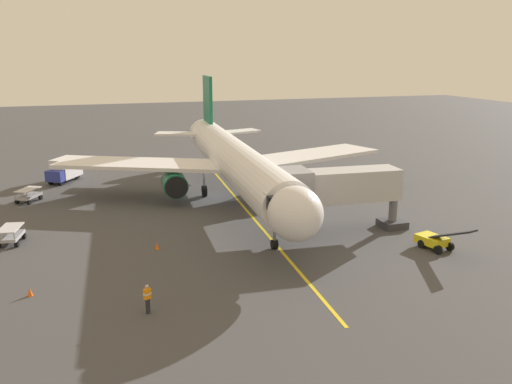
{
  "coord_description": "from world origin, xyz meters",
  "views": [
    {
      "loc": [
        11.83,
        52.05,
        14.12
      ],
      "look_at": [
        -1.45,
        10.83,
        3.0
      ],
      "focal_mm": 37.97,
      "sensor_mm": 36.0,
      "label": 1
    }
  ],
  "objects_px": {
    "ground_crew_marshaller": "(147,299)",
    "belt_loader_near_nose": "(435,240)",
    "baggage_cart_starboard_side": "(29,195)",
    "jet_bridge": "(331,188)",
    "safety_cone_nose_left": "(157,246)",
    "box_truck_portside": "(64,169)",
    "safety_cone_nose_right": "(30,292)",
    "baggage_cart_rear_apron": "(11,235)",
    "airplane": "(235,161)"
  },
  "relations": [
    {
      "from": "ground_crew_marshaller",
      "to": "belt_loader_near_nose",
      "type": "xyz_separation_m",
      "value": [
        -21.56,
        -3.84,
        -0.17
      ]
    },
    {
      "from": "baggage_cart_starboard_side",
      "to": "belt_loader_near_nose",
      "type": "bearing_deg",
      "value": 141.69
    },
    {
      "from": "jet_bridge",
      "to": "safety_cone_nose_left",
      "type": "relative_size",
      "value": 20.87
    },
    {
      "from": "box_truck_portside",
      "to": "safety_cone_nose_right",
      "type": "bearing_deg",
      "value": 87.34
    },
    {
      "from": "jet_bridge",
      "to": "baggage_cart_starboard_side",
      "type": "bearing_deg",
      "value": -36.41
    },
    {
      "from": "baggage_cart_rear_apron",
      "to": "baggage_cart_starboard_side",
      "type": "bearing_deg",
      "value": -91.38
    },
    {
      "from": "ground_crew_marshaller",
      "to": "safety_cone_nose_left",
      "type": "bearing_deg",
      "value": -100.62
    },
    {
      "from": "jet_bridge",
      "to": "baggage_cart_starboard_side",
      "type": "relative_size",
      "value": 3.89
    },
    {
      "from": "airplane",
      "to": "baggage_cart_starboard_side",
      "type": "height_order",
      "value": "airplane"
    },
    {
      "from": "baggage_cart_starboard_side",
      "to": "baggage_cart_rear_apron",
      "type": "distance_m",
      "value": 12.51
    },
    {
      "from": "jet_bridge",
      "to": "ground_crew_marshaller",
      "type": "bearing_deg",
      "value": 31.69
    },
    {
      "from": "belt_loader_near_nose",
      "to": "safety_cone_nose_right",
      "type": "xyz_separation_m",
      "value": [
        28.03,
        -0.57,
        -0.44
      ]
    },
    {
      "from": "belt_loader_near_nose",
      "to": "baggage_cart_starboard_side",
      "type": "distance_m",
      "value": 38.0
    },
    {
      "from": "airplane",
      "to": "baggage_cart_rear_apron",
      "type": "distance_m",
      "value": 20.89
    },
    {
      "from": "belt_loader_near_nose",
      "to": "safety_cone_nose_left",
      "type": "height_order",
      "value": "belt_loader_near_nose"
    },
    {
      "from": "jet_bridge",
      "to": "ground_crew_marshaller",
      "type": "xyz_separation_m",
      "value": [
        15.73,
        9.71,
        -2.88
      ]
    },
    {
      "from": "airplane",
      "to": "baggage_cart_rear_apron",
      "type": "bearing_deg",
      "value": 18.08
    },
    {
      "from": "ground_crew_marshaller",
      "to": "baggage_cart_rear_apron",
      "type": "bearing_deg",
      "value": -60.13
    },
    {
      "from": "airplane",
      "to": "jet_bridge",
      "type": "relative_size",
      "value": 3.51
    },
    {
      "from": "ground_crew_marshaller",
      "to": "airplane",
      "type": "bearing_deg",
      "value": -117.42
    },
    {
      "from": "baggage_cart_starboard_side",
      "to": "safety_cone_nose_left",
      "type": "height_order",
      "value": "baggage_cart_starboard_side"
    },
    {
      "from": "baggage_cart_starboard_side",
      "to": "baggage_cart_rear_apron",
      "type": "xyz_separation_m",
      "value": [
        0.3,
        12.51,
        0.0
      ]
    },
    {
      "from": "ground_crew_marshaller",
      "to": "safety_cone_nose_left",
      "type": "xyz_separation_m",
      "value": [
        -1.9,
        -10.13,
        -0.61
      ]
    },
    {
      "from": "belt_loader_near_nose",
      "to": "baggage_cart_starboard_side",
      "type": "bearing_deg",
      "value": -38.31
    },
    {
      "from": "ground_crew_marshaller",
      "to": "safety_cone_nose_right",
      "type": "xyz_separation_m",
      "value": [
        6.47,
        -4.42,
        -0.61
      ]
    },
    {
      "from": "ground_crew_marshaller",
      "to": "baggage_cart_rear_apron",
      "type": "height_order",
      "value": "ground_crew_marshaller"
    },
    {
      "from": "safety_cone_nose_left",
      "to": "baggage_cart_rear_apron",
      "type": "bearing_deg",
      "value": -24.49
    },
    {
      "from": "box_truck_portside",
      "to": "baggage_cart_starboard_side",
      "type": "distance_m",
      "value": 8.69
    },
    {
      "from": "baggage_cart_rear_apron",
      "to": "safety_cone_nose_right",
      "type": "distance_m",
      "value": 10.69
    },
    {
      "from": "baggage_cart_starboard_side",
      "to": "baggage_cart_rear_apron",
      "type": "bearing_deg",
      "value": 88.62
    },
    {
      "from": "belt_loader_near_nose",
      "to": "safety_cone_nose_left",
      "type": "xyz_separation_m",
      "value": [
        19.66,
        -6.29,
        -0.44
      ]
    },
    {
      "from": "jet_bridge",
      "to": "box_truck_portside",
      "type": "bearing_deg",
      "value": -51.1
    },
    {
      "from": "airplane",
      "to": "box_truck_portside",
      "type": "height_order",
      "value": "airplane"
    },
    {
      "from": "ground_crew_marshaller",
      "to": "jet_bridge",
      "type": "bearing_deg",
      "value": -148.31
    },
    {
      "from": "box_truck_portside",
      "to": "safety_cone_nose_right",
      "type": "relative_size",
      "value": 9.0
    },
    {
      "from": "baggage_cart_starboard_side",
      "to": "safety_cone_nose_left",
      "type": "xyz_separation_m",
      "value": [
        -10.15,
        17.27,
        -0.38
      ]
    },
    {
      "from": "safety_cone_nose_right",
      "to": "baggage_cart_starboard_side",
      "type": "bearing_deg",
      "value": -85.56
    },
    {
      "from": "baggage_cart_rear_apron",
      "to": "safety_cone_nose_left",
      "type": "height_order",
      "value": "baggage_cart_rear_apron"
    },
    {
      "from": "ground_crew_marshaller",
      "to": "baggage_cart_rear_apron",
      "type": "distance_m",
      "value": 17.18
    },
    {
      "from": "belt_loader_near_nose",
      "to": "baggage_cart_starboard_side",
      "type": "relative_size",
      "value": 1.6
    },
    {
      "from": "airplane",
      "to": "ground_crew_marshaller",
      "type": "height_order",
      "value": "airplane"
    },
    {
      "from": "baggage_cart_rear_apron",
      "to": "safety_cone_nose_right",
      "type": "relative_size",
      "value": 5.12
    },
    {
      "from": "airplane",
      "to": "safety_cone_nose_right",
      "type": "distance_m",
      "value": 24.61
    },
    {
      "from": "belt_loader_near_nose",
      "to": "safety_cone_nose_left",
      "type": "bearing_deg",
      "value": -17.74
    },
    {
      "from": "box_truck_portside",
      "to": "baggage_cart_starboard_side",
      "type": "relative_size",
      "value": 1.68
    },
    {
      "from": "jet_bridge",
      "to": "belt_loader_near_nose",
      "type": "bearing_deg",
      "value": 134.82
    },
    {
      "from": "belt_loader_near_nose",
      "to": "box_truck_portside",
      "type": "height_order",
      "value": "box_truck_portside"
    },
    {
      "from": "airplane",
      "to": "safety_cone_nose_left",
      "type": "height_order",
      "value": "airplane"
    },
    {
      "from": "airplane",
      "to": "baggage_cart_rear_apron",
      "type": "height_order",
      "value": "airplane"
    },
    {
      "from": "jet_bridge",
      "to": "ground_crew_marshaller",
      "type": "height_order",
      "value": "jet_bridge"
    }
  ]
}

